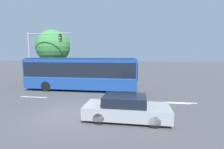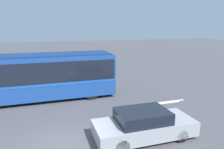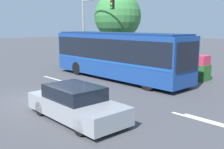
{
  "view_description": "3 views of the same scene",
  "coord_description": "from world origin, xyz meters",
  "px_view_note": "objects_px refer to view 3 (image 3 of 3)",
  "views": [
    {
      "loc": [
        4.08,
        -9.26,
        3.68
      ],
      "look_at": [
        2.07,
        4.53,
        1.92
      ],
      "focal_mm": 26.42,
      "sensor_mm": 36.0,
      "label": 1
    },
    {
      "loc": [
        -0.57,
        -8.24,
        5.09
      ],
      "look_at": [
        3.47,
        4.04,
        2.1
      ],
      "focal_mm": 33.03,
      "sensor_mm": 36.0,
      "label": 2
    },
    {
      "loc": [
        12.19,
        -6.32,
        3.73
      ],
      "look_at": [
        2.29,
        2.84,
        1.27
      ],
      "focal_mm": 42.97,
      "sensor_mm": 36.0,
      "label": 3
    }
  ],
  "objects_px": {
    "traffic_light_pole": "(92,20)",
    "street_tree_left": "(118,16)",
    "sedan_foreground": "(76,104)",
    "city_bus": "(117,53)"
  },
  "relations": [
    {
      "from": "traffic_light_pole",
      "to": "city_bus",
      "type": "bearing_deg",
      "value": -23.9
    },
    {
      "from": "city_bus",
      "to": "street_tree_left",
      "type": "relative_size",
      "value": 1.61
    },
    {
      "from": "city_bus",
      "to": "traffic_light_pole",
      "type": "relative_size",
      "value": 1.8
    },
    {
      "from": "traffic_light_pole",
      "to": "sedan_foreground",
      "type": "bearing_deg",
      "value": -41.33
    },
    {
      "from": "city_bus",
      "to": "traffic_light_pole",
      "type": "distance_m",
      "value": 7.22
    },
    {
      "from": "traffic_light_pole",
      "to": "street_tree_left",
      "type": "xyz_separation_m",
      "value": [
        0.22,
        3.06,
        0.42
      ]
    },
    {
      "from": "street_tree_left",
      "to": "traffic_light_pole",
      "type": "bearing_deg",
      "value": -94.15
    },
    {
      "from": "city_bus",
      "to": "street_tree_left",
      "type": "bearing_deg",
      "value": 135.89
    },
    {
      "from": "traffic_light_pole",
      "to": "street_tree_left",
      "type": "relative_size",
      "value": 0.89
    },
    {
      "from": "city_bus",
      "to": "street_tree_left",
      "type": "distance_m",
      "value": 8.82
    }
  ]
}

